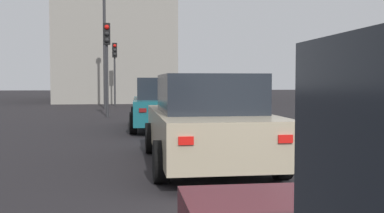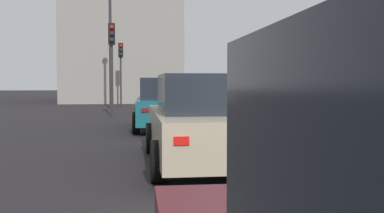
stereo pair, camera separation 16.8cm
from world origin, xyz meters
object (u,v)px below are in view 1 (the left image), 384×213
Objects in this scene: traffic_light_near_left at (115,61)px; street_lamp_kerbside at (104,36)px; car_teal_lead at (163,105)px; car_beige_second at (206,122)px; traffic_light_near_right at (107,50)px.

traffic_light_near_left is 0.57× the size of street_lamp_kerbside.
traffic_light_near_left reaches higher than car_teal_lead.
car_beige_second is 18.39m from street_lamp_kerbside.
traffic_light_near_left is 3.28m from street_lamp_kerbside.
traffic_light_near_left is at bearing 174.00° from traffic_light_near_right.
car_teal_lead is at bearing -168.49° from street_lamp_kerbside.
traffic_light_near_right is at bearing -8.91° from traffic_light_near_left.
traffic_light_near_right is (11.55, 2.20, 2.07)m from car_beige_second.
car_teal_lead is 1.23× the size of traffic_light_near_left.
car_teal_lead is 0.70× the size of street_lamp_kerbside.
car_beige_second is 1.19× the size of traffic_light_near_right.
traffic_light_near_left is at bearing 8.90° from car_teal_lead.
traffic_light_near_right is (5.03, 1.95, 2.07)m from car_teal_lead.
car_teal_lead is at bearing 15.86° from traffic_light_near_right.
traffic_light_near_right is at bearing -176.67° from street_lamp_kerbside.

